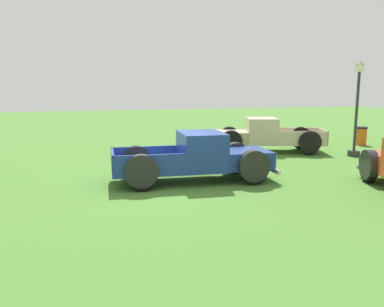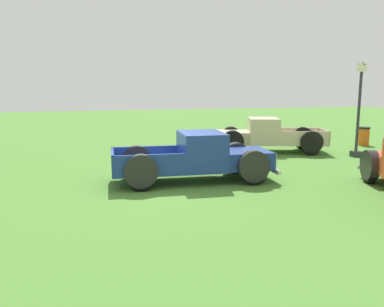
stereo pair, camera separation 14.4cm
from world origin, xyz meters
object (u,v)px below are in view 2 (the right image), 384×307
object	(u,v)px
trash_can	(364,136)
pickup_truck_behind_right	(262,136)
lamp_post_near	(359,108)
pickup_truck_foreground	(203,158)

from	to	relation	value
trash_can	pickup_truck_behind_right	bearing A→B (deg)	-85.98
lamp_post_near	trash_can	bearing A→B (deg)	135.97
pickup_truck_foreground	lamp_post_near	distance (m)	8.14
trash_can	pickup_truck_foreground	bearing A→B (deg)	-63.79
pickup_truck_foreground	trash_can	distance (m)	11.53
pickup_truck_behind_right	trash_can	xyz separation A→B (m)	(-0.42, 6.00, -0.27)
pickup_truck_behind_right	lamp_post_near	xyz separation A→B (m)	(2.34, 3.34, 1.37)
pickup_truck_foreground	trash_can	size ratio (longest dim) A/B	5.52
pickup_truck_foreground	trash_can	xyz separation A→B (m)	(-5.09, 10.34, -0.27)
pickup_truck_behind_right	lamp_post_near	distance (m)	4.30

